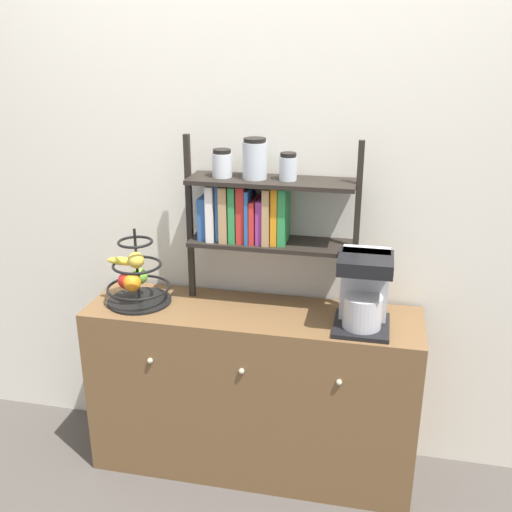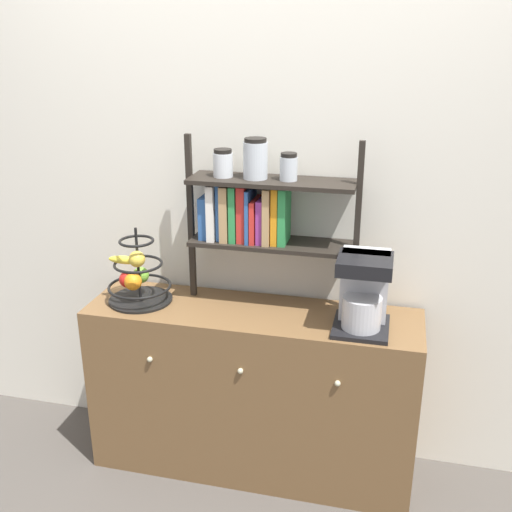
% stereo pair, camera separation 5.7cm
% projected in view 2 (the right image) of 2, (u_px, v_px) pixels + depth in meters
% --- Properties ---
extents(ground_plane, '(12.00, 12.00, 0.00)m').
position_uv_depth(ground_plane, '(242.00, 491.00, 2.64)').
color(ground_plane, '#47423D').
extents(wall_back, '(7.00, 0.05, 2.60)m').
position_uv_depth(wall_back, '(265.00, 180.00, 2.57)').
color(wall_back, silver).
rests_on(wall_back, ground_plane).
extents(sideboard, '(1.43, 0.41, 0.79)m').
position_uv_depth(sideboard, '(252.00, 391.00, 2.67)').
color(sideboard, brown).
rests_on(sideboard, ground_plane).
extents(coffee_maker, '(0.22, 0.24, 0.31)m').
position_uv_depth(coffee_maker, '(364.00, 292.00, 2.35)').
color(coffee_maker, black).
rests_on(coffee_maker, sideboard).
extents(fruit_stand, '(0.28, 0.28, 0.34)m').
position_uv_depth(fruit_stand, '(137.00, 277.00, 2.59)').
color(fruit_stand, black).
rests_on(fruit_stand, sideboard).
extents(shelf_hutch, '(0.73, 0.20, 0.72)m').
position_uv_depth(shelf_hutch, '(254.00, 206.00, 2.49)').
color(shelf_hutch, black).
rests_on(shelf_hutch, sideboard).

